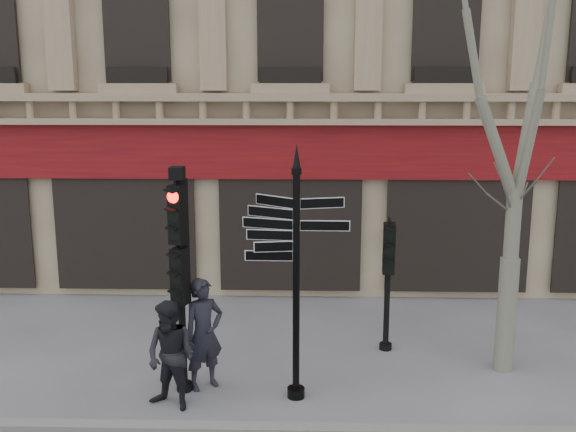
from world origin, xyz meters
The scene contains 8 objects.
ground centered at (0.00, 0.00, 0.00)m, with size 80.00×80.00×0.00m, color slate.
kerb centered at (0.00, -1.40, 0.06)m, with size 80.00×0.25×0.12m, color gray.
fingerpost centered at (0.22, -0.25, 2.84)m, with size 2.08×2.08×4.23m.
traffic_signal_main centered at (-1.68, -0.06, 2.43)m, with size 0.49×0.40×3.84m.
traffic_signal_secondary centered at (1.96, 1.78, 1.78)m, with size 0.45×0.34×2.55m.
plane_tree centered at (4.00, 0.92, 5.72)m, with size 3.07×3.07×8.14m.
pedestrian_a centered at (-1.35, 0.08, 0.97)m, with size 0.71×0.46×1.94m, color black.
pedestrian_b centered at (-1.76, -0.66, 0.89)m, with size 0.87×0.67×1.78m, color black.
Camera 1 is at (0.37, -10.14, 5.09)m, focal length 40.00 mm.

